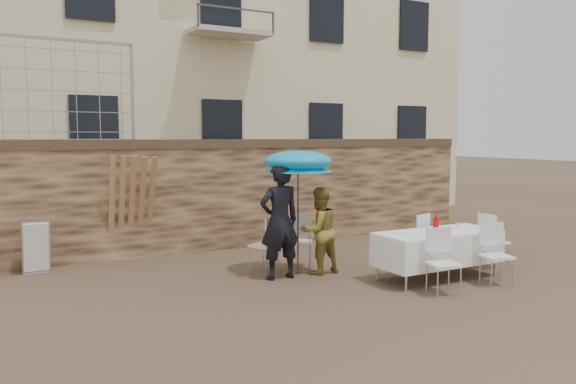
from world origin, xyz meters
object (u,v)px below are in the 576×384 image
soda_bottle (436,226)px  table_chair_front_right (497,255)px  couple_chair_left (264,244)px  chair_stack_right (35,245)px  man_suit (280,221)px  woman_dress (319,230)px  table_chair_front_left (444,262)px  banquet_table (438,234)px  table_chair_side (494,241)px  table_chair_back (414,240)px  couple_chair_right (300,240)px  umbrella (298,165)px

soda_bottle → table_chair_front_right: bearing=-40.6°
couple_chair_left → chair_stack_right: couple_chair_left is taller
man_suit → woman_dress: man_suit is taller
table_chair_front_left → table_chair_front_right: (1.10, 0.00, 0.00)m
couple_chair_left → soda_bottle: (2.06, -1.92, 0.43)m
banquet_table → table_chair_side: size_ratio=2.19×
woman_dress → table_chair_front_right: 2.82m
table_chair_back → table_chair_side: same height
woman_dress → soda_bottle: bearing=129.9°
woman_dress → table_chair_front_left: bearing=111.0°
woman_dress → table_chair_front_right: (2.01, -1.97, -0.25)m
man_suit → table_chair_side: 3.85m
couple_chair_right → banquet_table: (1.56, -1.77, 0.25)m
couple_chair_left → man_suit: bearing=63.9°
table_chair_back → chair_stack_right: table_chair_back is taller
couple_chair_right → table_chair_back: size_ratio=1.00×
couple_chair_right → table_chair_front_left: bearing=144.5°
banquet_table → table_chair_front_left: (-0.60, -0.75, -0.25)m
woman_dress → table_chair_front_left: size_ratio=1.52×
banquet_table → table_chair_back: table_chair_back is taller
couple_chair_right → table_chair_front_left: same height
banquet_table → table_chair_back: (0.20, 0.80, -0.25)m
couple_chair_right → table_chair_side: bearing=-175.7°
couple_chair_right → chair_stack_right: 4.54m
soda_bottle → table_chair_front_left: size_ratio=0.27×
banquet_table → chair_stack_right: size_ratio=2.28×
table_chair_back → umbrella: bearing=-30.2°
man_suit → banquet_table: 2.57m
couple_chair_right → umbrella: bearing=90.0°
man_suit → table_chair_front_right: (2.76, -1.97, -0.46)m
table_chair_back → table_chair_side: size_ratio=1.00×
man_suit → couple_chair_right: bearing=-141.6°
table_chair_front_left → table_chair_back: size_ratio=1.00×
table_chair_back → couple_chair_left: bearing=-37.6°
table_chair_side → chair_stack_right: size_ratio=1.04×
umbrella → man_suit: bearing=-166.0°
table_chair_front_left → table_chair_side: 2.17m
soda_bottle → man_suit: bearing=146.4°
soda_bottle → table_chair_front_right: 1.02m
umbrella → couple_chair_left: size_ratio=2.02×
couple_chair_left → chair_stack_right: bearing=-54.9°
man_suit → couple_chair_right: size_ratio=1.96×
banquet_table → couple_chair_left: bearing=142.0°
woman_dress → couple_chair_left: size_ratio=1.52×
banquet_table → table_chair_front_left: 0.99m
soda_bottle → chair_stack_right: size_ratio=0.28×
woman_dress → table_chair_front_left: (0.91, -1.97, -0.25)m
chair_stack_right → table_chair_side: bearing=-26.6°
woman_dress → chair_stack_right: size_ratio=1.59×
umbrella → table_chair_back: (2.06, -0.52, -1.35)m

